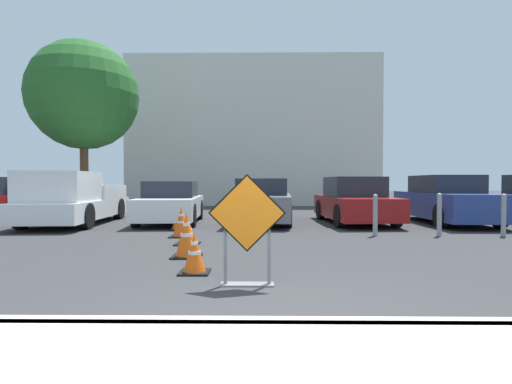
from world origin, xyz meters
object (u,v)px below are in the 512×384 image
object	(u,v)px
parked_car_fifth	(446,201)
traffic_cone_fourth	(181,223)
parked_car_third	(263,202)
traffic_cone_nearest	(195,253)
bollard_nearest	(375,214)
traffic_cone_fifth	(179,219)
bollard_second	(439,213)
traffic_cone_second	(187,235)
pickup_truck	(72,201)
parked_car_second	(171,203)
traffic_cone_third	(187,230)
road_closed_sign	(247,224)
bollard_third	(504,214)
parked_car_fourth	(354,202)

from	to	relation	value
parked_car_fifth	traffic_cone_fourth	bearing A→B (deg)	23.43
traffic_cone_fourth	parked_car_third	size ratio (longest dim) A/B	0.15
traffic_cone_nearest	bollard_nearest	bearing A→B (deg)	47.08
traffic_cone_fifth	traffic_cone_fourth	bearing A→B (deg)	-75.83
traffic_cone_nearest	parked_car_third	size ratio (longest dim) A/B	0.13
bollard_nearest	bollard_second	size ratio (longest dim) A/B	0.97
traffic_cone_second	pickup_truck	distance (m)	6.88
parked_car_second	parked_car_fifth	bearing A→B (deg)	176.60
traffic_cone_fourth	bollard_second	bearing A→B (deg)	2.04
traffic_cone_nearest	traffic_cone_third	bearing A→B (deg)	102.69
road_closed_sign	traffic_cone_second	distance (m)	2.24
bollard_second	traffic_cone_fifth	bearing A→B (deg)	169.72
traffic_cone_nearest	parked_car_fifth	size ratio (longest dim) A/B	0.12
traffic_cone_fifth	bollard_third	world-z (taller)	bollard_third
pickup_truck	bollard_second	bearing A→B (deg)	162.36
road_closed_sign	bollard_nearest	world-z (taller)	road_closed_sign
traffic_cone_nearest	traffic_cone_third	distance (m)	2.67
pickup_truck	parked_car_fourth	xyz separation A→B (m)	(8.74, 0.65, -0.04)
parked_car_second	bollard_second	size ratio (longest dim) A/B	3.98
traffic_cone_fifth	traffic_cone_third	bearing A→B (deg)	-74.47
parked_car_second	bollard_nearest	size ratio (longest dim) A/B	4.08
parked_car_second	traffic_cone_fifth	bearing A→B (deg)	104.74
road_closed_sign	traffic_cone_fourth	world-z (taller)	road_closed_sign
pickup_truck	bollard_third	distance (m)	11.84
road_closed_sign	parked_car_third	world-z (taller)	parked_car_third
traffic_cone_third	parked_car_fifth	bearing A→B (deg)	31.24
bollard_nearest	traffic_cone_third	bearing A→B (deg)	-162.32
bollard_second	road_closed_sign	bearing A→B (deg)	-133.63
bollard_third	traffic_cone_fifth	bearing A→B (deg)	171.65
traffic_cone_third	parked_car_third	world-z (taller)	parked_car_third
road_closed_sign	parked_car_fourth	world-z (taller)	parked_car_fourth
traffic_cone_fourth	bollard_second	size ratio (longest dim) A/B	0.67
parked_car_second	parked_car_fourth	size ratio (longest dim) A/B	0.98
pickup_truck	bollard_third	bearing A→B (deg)	164.11
parked_car_third	bollard_second	xyz separation A→B (m)	(4.23, -3.22, -0.12)
parked_car_second	parked_car_fifth	size ratio (longest dim) A/B	0.88
parked_car_third	bollard_second	size ratio (longest dim) A/B	4.39
road_closed_sign	bollard_third	world-z (taller)	road_closed_sign
traffic_cone_third	bollard_second	size ratio (longest dim) A/B	0.59
traffic_cone_third	traffic_cone_fourth	bearing A→B (deg)	107.18
parked_car_fifth	bollard_nearest	distance (m)	4.44
bollard_nearest	parked_car_fifth	bearing A→B (deg)	44.98
parked_car_fourth	traffic_cone_second	bearing A→B (deg)	50.51
traffic_cone_fourth	bollard_third	xyz separation A→B (m)	(7.70, 0.22, 0.20)
parked_car_second	bollard_second	distance (m)	7.78
parked_car_fourth	traffic_cone_nearest	bearing A→B (deg)	57.50
pickup_truck	bollard_nearest	world-z (taller)	pickup_truck
traffic_cone_third	parked_car_fourth	world-z (taller)	parked_car_fourth
traffic_cone_third	parked_car_fifth	size ratio (longest dim) A/B	0.13
traffic_cone_third	bollard_third	xyz separation A→B (m)	(7.35, 1.37, 0.25)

